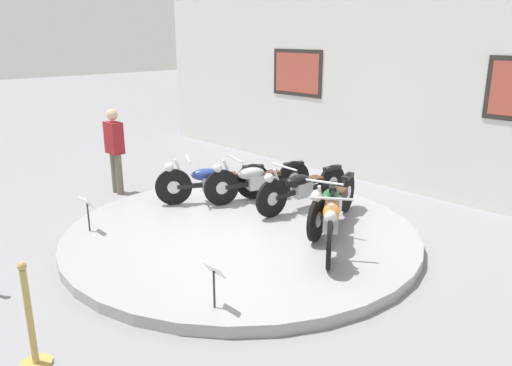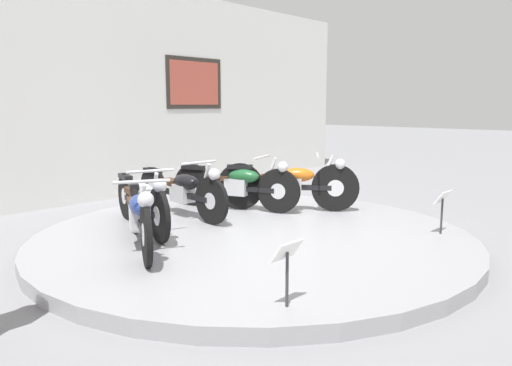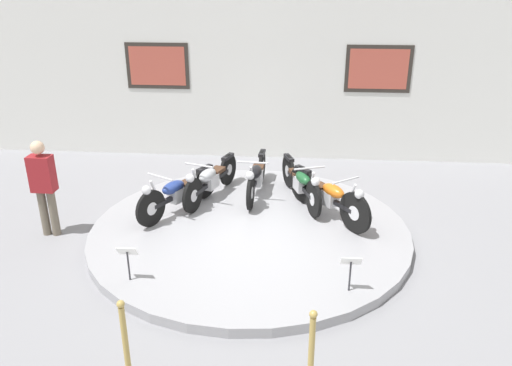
{
  "view_description": "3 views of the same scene",
  "coord_description": "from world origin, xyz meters",
  "px_view_note": "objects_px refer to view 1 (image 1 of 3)",
  "views": [
    {
      "loc": [
        5.09,
        -4.5,
        2.88
      ],
      "look_at": [
        0.07,
        0.22,
        0.81
      ],
      "focal_mm": 35.0,
      "sensor_mm": 36.0,
      "label": 1
    },
    {
      "loc": [
        -4.22,
        -3.87,
        1.64
      ],
      "look_at": [
        0.28,
        0.21,
        0.68
      ],
      "focal_mm": 35.0,
      "sensor_mm": 36.0,
      "label": 2
    },
    {
      "loc": [
        0.71,
        -7.13,
        3.87
      ],
      "look_at": [
        0.09,
        0.18,
        0.83
      ],
      "focal_mm": 35.0,
      "sensor_mm": 36.0,
      "label": 3
    }
  ],
  "objects_px": {
    "motorcycle_silver": "(256,179)",
    "stanchion_post_right_of_entry": "(32,332)",
    "motorcycle_green": "(332,201)",
    "motorcycle_orange": "(331,218)",
    "motorcycle_blue": "(211,180)",
    "info_placard_front_centre": "(214,276)",
    "visitor_standing": "(115,147)",
    "info_placard_front_left": "(87,207)",
    "motorcycle_black": "(301,187)"
  },
  "relations": [
    {
      "from": "motorcycle_orange",
      "to": "stanchion_post_right_of_entry",
      "type": "xyz_separation_m",
      "value": [
        -0.35,
        -3.77,
        -0.2
      ]
    },
    {
      "from": "motorcycle_blue",
      "to": "motorcycle_silver",
      "type": "relative_size",
      "value": 0.92
    },
    {
      "from": "motorcycle_black",
      "to": "info_placard_front_left",
      "type": "relative_size",
      "value": 3.81
    },
    {
      "from": "motorcycle_silver",
      "to": "stanchion_post_right_of_entry",
      "type": "height_order",
      "value": "stanchion_post_right_of_entry"
    },
    {
      "from": "motorcycle_blue",
      "to": "stanchion_post_right_of_entry",
      "type": "xyz_separation_m",
      "value": [
        2.18,
        -3.76,
        -0.17
      ]
    },
    {
      "from": "info_placard_front_centre",
      "to": "motorcycle_orange",
      "type": "bearing_deg",
      "value": 94.6
    },
    {
      "from": "motorcycle_orange",
      "to": "visitor_standing",
      "type": "height_order",
      "value": "visitor_standing"
    },
    {
      "from": "motorcycle_black",
      "to": "motorcycle_orange",
      "type": "bearing_deg",
      "value": -33.4
    },
    {
      "from": "motorcycle_green",
      "to": "motorcycle_orange",
      "type": "xyz_separation_m",
      "value": [
        0.46,
        -0.6,
        0.02
      ]
    },
    {
      "from": "motorcycle_black",
      "to": "info_placard_front_centre",
      "type": "bearing_deg",
      "value": -63.98
    },
    {
      "from": "motorcycle_green",
      "to": "stanchion_post_right_of_entry",
      "type": "distance_m",
      "value": 4.37
    },
    {
      "from": "motorcycle_blue",
      "to": "motorcycle_green",
      "type": "distance_m",
      "value": 2.17
    },
    {
      "from": "motorcycle_orange",
      "to": "info_placard_front_left",
      "type": "xyz_separation_m",
      "value": [
        -2.71,
        -2.12,
        -0.03
      ]
    },
    {
      "from": "motorcycle_silver",
      "to": "info_placard_front_left",
      "type": "distance_m",
      "value": 2.79
    },
    {
      "from": "visitor_standing",
      "to": "info_placard_front_left",
      "type": "bearing_deg",
      "value": -38.41
    },
    {
      "from": "info_placard_front_left",
      "to": "visitor_standing",
      "type": "xyz_separation_m",
      "value": [
        -1.76,
        1.4,
        0.38
      ]
    },
    {
      "from": "motorcycle_orange",
      "to": "motorcycle_silver",
      "type": "bearing_deg",
      "value": 163.87
    },
    {
      "from": "motorcycle_silver",
      "to": "info_placard_front_left",
      "type": "bearing_deg",
      "value": -102.98
    },
    {
      "from": "motorcycle_blue",
      "to": "motorcycle_orange",
      "type": "bearing_deg",
      "value": 0.14
    },
    {
      "from": "info_placard_front_left",
      "to": "motorcycle_orange",
      "type": "bearing_deg",
      "value": 38.0
    },
    {
      "from": "motorcycle_orange",
      "to": "info_placard_front_centre",
      "type": "distance_m",
      "value": 2.12
    },
    {
      "from": "motorcycle_silver",
      "to": "visitor_standing",
      "type": "xyz_separation_m",
      "value": [
        -2.39,
        -1.32,
        0.37
      ]
    },
    {
      "from": "motorcycle_green",
      "to": "info_placard_front_left",
      "type": "relative_size",
      "value": 3.67
    },
    {
      "from": "motorcycle_green",
      "to": "visitor_standing",
      "type": "height_order",
      "value": "visitor_standing"
    },
    {
      "from": "motorcycle_blue",
      "to": "motorcycle_silver",
      "type": "distance_m",
      "value": 0.76
    },
    {
      "from": "motorcycle_blue",
      "to": "visitor_standing",
      "type": "height_order",
      "value": "visitor_standing"
    },
    {
      "from": "motorcycle_blue",
      "to": "motorcycle_orange",
      "type": "relative_size",
      "value": 1.05
    },
    {
      "from": "motorcycle_blue",
      "to": "stanchion_post_right_of_entry",
      "type": "bearing_deg",
      "value": -59.87
    },
    {
      "from": "stanchion_post_right_of_entry",
      "to": "info_placard_front_left",
      "type": "bearing_deg",
      "value": 144.98
    },
    {
      "from": "motorcycle_blue",
      "to": "info_placard_front_centre",
      "type": "height_order",
      "value": "motorcycle_blue"
    },
    {
      "from": "stanchion_post_right_of_entry",
      "to": "info_placard_front_centre",
      "type": "bearing_deg",
      "value": 72.34
    },
    {
      "from": "motorcycle_orange",
      "to": "info_placard_front_left",
      "type": "distance_m",
      "value": 3.44
    },
    {
      "from": "motorcycle_black",
      "to": "motorcycle_orange",
      "type": "height_order",
      "value": "motorcycle_orange"
    },
    {
      "from": "motorcycle_blue",
      "to": "info_placard_front_centre",
      "type": "relative_size",
      "value": 3.38
    },
    {
      "from": "motorcycle_silver",
      "to": "info_placard_front_left",
      "type": "xyz_separation_m",
      "value": [
        -0.63,
        -2.72,
        -0.0
      ]
    },
    {
      "from": "motorcycle_silver",
      "to": "info_placard_front_centre",
      "type": "height_order",
      "value": "motorcycle_silver"
    },
    {
      "from": "motorcycle_black",
      "to": "info_placard_front_centre",
      "type": "height_order",
      "value": "motorcycle_black"
    },
    {
      "from": "motorcycle_black",
      "to": "motorcycle_green",
      "type": "xyz_separation_m",
      "value": [
        0.82,
        -0.24,
        0.01
      ]
    },
    {
      "from": "motorcycle_blue",
      "to": "visitor_standing",
      "type": "distance_m",
      "value": 2.09
    },
    {
      "from": "info_placard_front_centre",
      "to": "visitor_standing",
      "type": "relative_size",
      "value": 0.32
    },
    {
      "from": "info_placard_front_centre",
      "to": "info_placard_front_left",
      "type": "bearing_deg",
      "value": 180.0
    },
    {
      "from": "motorcycle_silver",
      "to": "info_placard_front_centre",
      "type": "bearing_deg",
      "value": -50.35
    },
    {
      "from": "motorcycle_green",
      "to": "info_placard_front_centre",
      "type": "height_order",
      "value": "motorcycle_green"
    },
    {
      "from": "info_placard_front_left",
      "to": "info_placard_front_centre",
      "type": "bearing_deg",
      "value": 0.0
    },
    {
      "from": "info_placard_front_left",
      "to": "motorcycle_green",
      "type": "bearing_deg",
      "value": 50.36
    },
    {
      "from": "motorcycle_blue",
      "to": "motorcycle_black",
      "type": "height_order",
      "value": "motorcycle_blue"
    },
    {
      "from": "motorcycle_silver",
      "to": "motorcycle_orange",
      "type": "relative_size",
      "value": 1.14
    },
    {
      "from": "motorcycle_silver",
      "to": "motorcycle_green",
      "type": "bearing_deg",
      "value": 0.04
    },
    {
      "from": "motorcycle_blue",
      "to": "motorcycle_green",
      "type": "relative_size",
      "value": 0.92
    },
    {
      "from": "motorcycle_blue",
      "to": "motorcycle_silver",
      "type": "xyz_separation_m",
      "value": [
        0.45,
        0.61,
        -0.0
      ]
    }
  ]
}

